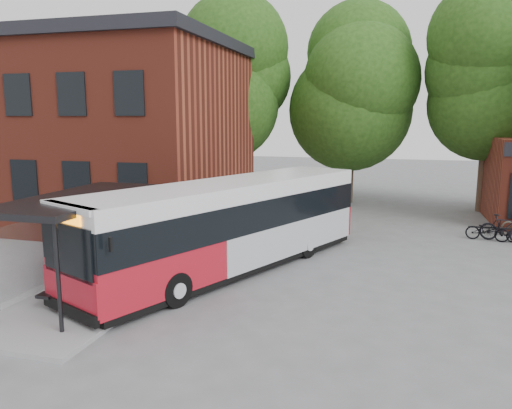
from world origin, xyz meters
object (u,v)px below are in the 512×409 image
(bicycle_1, at_px, (504,228))
(city_bus, at_px, (231,226))
(bus_shelter, at_px, (85,247))
(bicycle_0, at_px, (487,230))

(bicycle_1, bearing_deg, city_bus, 147.22)
(bus_shelter, xyz_separation_m, city_bus, (3.03, 3.48, 0.02))
(bicycle_0, distance_m, bicycle_1, 0.60)
(bicycle_0, xyz_separation_m, bicycle_1, (0.58, -0.05, 0.12))
(city_bus, height_order, bicycle_0, city_bus)
(city_bus, distance_m, bicycle_0, 10.99)
(city_bus, relative_size, bicycle_0, 7.00)
(bicycle_1, bearing_deg, bicycle_0, 107.68)
(bicycle_0, height_order, bicycle_1, bicycle_1)
(bus_shelter, height_order, city_bus, city_bus)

